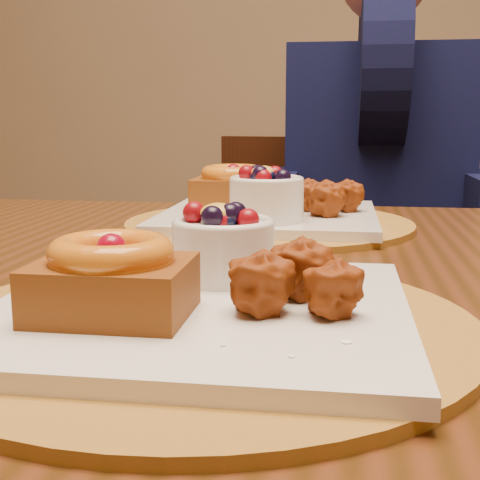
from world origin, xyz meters
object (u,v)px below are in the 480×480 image
at_px(place_setting_far, 266,209).
at_px(chair_far, 287,294).
at_px(dining_table, 246,335).
at_px(diner, 379,131).
at_px(place_setting_near, 199,299).

distance_m(place_setting_far, chair_far, 0.78).
relative_size(dining_table, diner, 1.97).
bearing_deg(dining_table, diner, 78.74).
distance_m(place_setting_far, diner, 0.69).
relative_size(dining_table, place_setting_near, 4.21).
xyz_separation_m(chair_far, diner, (0.20, -0.05, 0.40)).
bearing_deg(place_setting_near, diner, 80.82).
bearing_deg(chair_far, dining_table, -79.12).
bearing_deg(diner, place_setting_near, -97.48).
xyz_separation_m(place_setting_near, place_setting_far, (-0.00, 0.43, 0.00)).
bearing_deg(chair_far, place_setting_far, -78.83).
distance_m(dining_table, place_setting_near, 0.24).
bearing_deg(diner, place_setting_far, -103.29).
relative_size(dining_table, chair_far, 1.88).
relative_size(place_setting_near, diner, 0.47).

